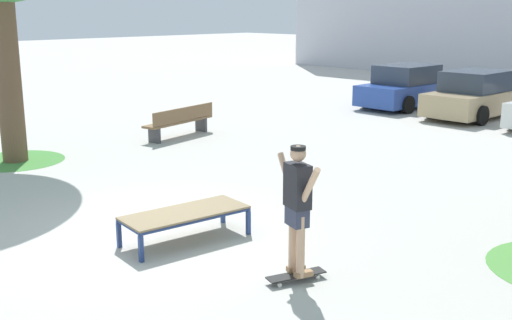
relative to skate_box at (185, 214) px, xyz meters
name	(u,v)px	position (x,y,z in m)	size (l,w,h in m)	color
ground_plane	(152,232)	(-0.65, -0.16, -0.41)	(120.00, 120.00, 0.00)	#B7B5AD
skate_box	(185,214)	(0.00, 0.00, 0.00)	(1.01, 1.98, 0.46)	navy
skateboard	(296,275)	(2.15, 0.10, -0.34)	(0.45, 0.82, 0.09)	black
skater	(297,201)	(2.15, 0.10, 0.66)	(0.97, 0.41, 1.69)	tan
grass_patch_near_left	(16,161)	(-6.81, 0.43, -0.41)	(2.19, 2.19, 0.01)	#47893D
car_blue	(408,88)	(-4.92, 13.99, 0.28)	(2.01, 4.25, 1.50)	#28479E
car_tan	(477,96)	(-2.17, 13.65, 0.28)	(2.00, 4.24, 1.50)	tan
park_bench	(180,121)	(-6.31, 4.85, 0.03)	(0.88, 2.44, 0.83)	brown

